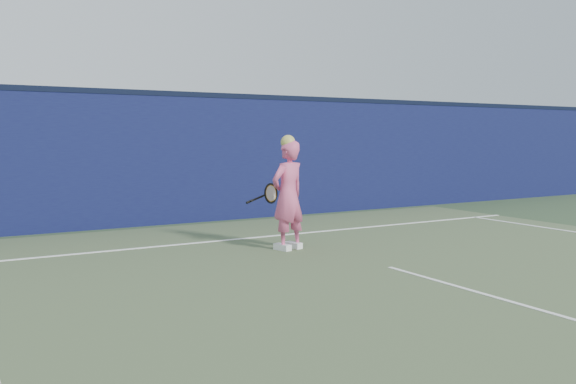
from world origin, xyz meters
TOP-DOWN VIEW (x-y plane):
  - ground at (0.00, 0.00)m, footprint 80.00×80.00m
  - backstop_wall at (0.00, 6.50)m, footprint 24.00×0.40m
  - wall_cap at (0.00, 6.50)m, footprint 24.00×0.42m
  - player at (-0.49, 2.81)m, footprint 0.69×0.54m
  - racket at (-0.60, 3.21)m, footprint 0.61×0.18m
  - court_lines at (0.00, -0.33)m, footprint 11.00×12.04m

SIDE VIEW (x-z plane):
  - ground at x=0.00m, z-range 0.00..0.00m
  - court_lines at x=0.00m, z-range 0.01..0.01m
  - racket at x=-0.60m, z-range 0.66..0.99m
  - player at x=-0.49m, z-range -0.03..1.71m
  - backstop_wall at x=0.00m, z-range 0.00..2.50m
  - wall_cap at x=0.00m, z-range 2.50..2.60m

